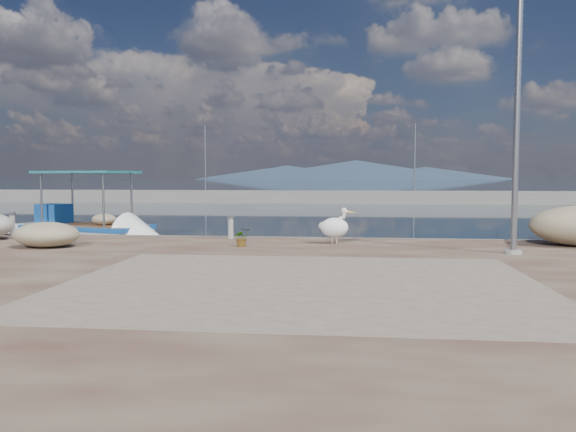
# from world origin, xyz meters

# --- Properties ---
(ground) EXTENTS (1400.00, 1400.00, 0.00)m
(ground) POSITION_xyz_m (0.00, 0.00, 0.00)
(ground) COLOR #162635
(ground) RESTS_ON ground
(quay) EXTENTS (44.00, 22.00, 0.50)m
(quay) POSITION_xyz_m (0.00, -6.00, 0.25)
(quay) COLOR #49261F
(quay) RESTS_ON ground
(quay_patch) EXTENTS (9.00, 7.00, 0.01)m
(quay_patch) POSITION_xyz_m (1.00, -3.00, 0.50)
(quay_patch) COLOR gray
(quay_patch) RESTS_ON quay
(breakwater) EXTENTS (120.00, 2.20, 7.50)m
(breakwater) POSITION_xyz_m (-0.00, 40.00, 0.60)
(breakwater) COLOR gray
(breakwater) RESTS_ON ground
(mountains) EXTENTS (370.00, 280.00, 22.00)m
(mountains) POSITION_xyz_m (4.39, 650.00, 9.51)
(mountains) COLOR #28384C
(mountains) RESTS_ON ground
(boat_left) EXTENTS (7.00, 3.84, 3.20)m
(boat_left) POSITION_xyz_m (-8.30, 7.30, 0.25)
(boat_left) COLOR white
(boat_left) RESTS_ON ground
(pelican) EXTENTS (1.16, 0.72, 1.10)m
(pelican) POSITION_xyz_m (1.48, 3.32, 1.02)
(pelican) COLOR tan
(pelican) RESTS_ON quay
(lamp_post) EXTENTS (0.44, 0.96, 7.00)m
(lamp_post) POSITION_xyz_m (6.19, 1.67, 3.80)
(lamp_post) COLOR gray
(lamp_post) RESTS_ON quay
(bollard_near) EXTENTS (0.24, 0.24, 0.73)m
(bollard_near) POSITION_xyz_m (-1.95, 4.44, 0.90)
(bollard_near) COLOR gray
(bollard_near) RESTS_ON quay
(bollard_far) EXTENTS (0.26, 0.26, 0.79)m
(bollard_far) POSITION_xyz_m (-9.66, 4.60, 0.93)
(bollard_far) COLOR gray
(bollard_far) RESTS_ON quay
(potted_plant) EXTENTS (0.61, 0.57, 0.54)m
(potted_plant) POSITION_xyz_m (-1.19, 2.38, 0.77)
(potted_plant) COLOR #33722D
(potted_plant) RESTS_ON quay
(net_pile_b) EXTENTS (1.87, 1.46, 0.73)m
(net_pile_b) POSITION_xyz_m (-6.74, 1.64, 0.86)
(net_pile_b) COLOR #C3BA91
(net_pile_b) RESTS_ON quay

